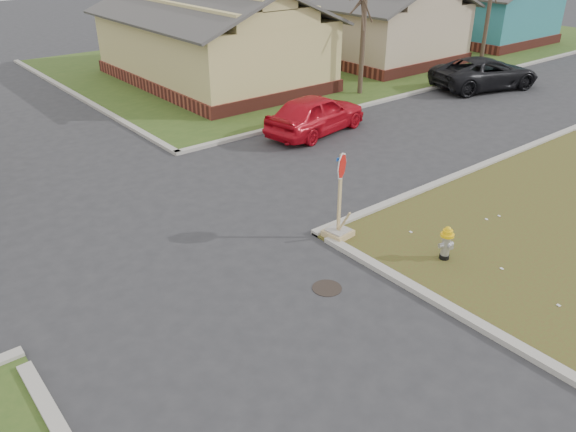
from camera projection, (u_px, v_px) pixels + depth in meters
ground at (228, 317)px, 11.15m from camera, size 120.00×120.00×0.00m
verge_far_right at (361, 48)px, 35.85m from camera, size 37.00×19.00×0.05m
curbs at (122, 224)px, 14.61m from camera, size 80.00×40.00×0.12m
manhole at (327, 288)px, 12.03m from camera, size 0.64×0.64×0.01m
side_house_yellow at (211, 36)px, 27.14m from camera, size 7.60×11.60×4.70m
side_house_tan at (357, 18)px, 32.71m from camera, size 7.60×11.60×4.70m
side_house_teal at (461, 4)px, 38.28m from camera, size 7.60×11.60×4.70m
tree_mid_right at (362, 46)px, 25.02m from camera, size 0.22×0.22×4.20m
tree_far_right at (487, 19)px, 30.67m from camera, size 0.22×0.22×4.76m
fire_hydrant at (446, 241)px, 12.81m from camera, size 0.31×0.31×0.83m
stop_sign at (339, 219)px, 13.75m from camera, size 0.63×0.61×2.21m
red_sedan at (316, 114)px, 20.76m from camera, size 4.59×2.48×1.48m
dark_pickup at (485, 73)px, 26.59m from camera, size 5.71×3.78×1.46m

